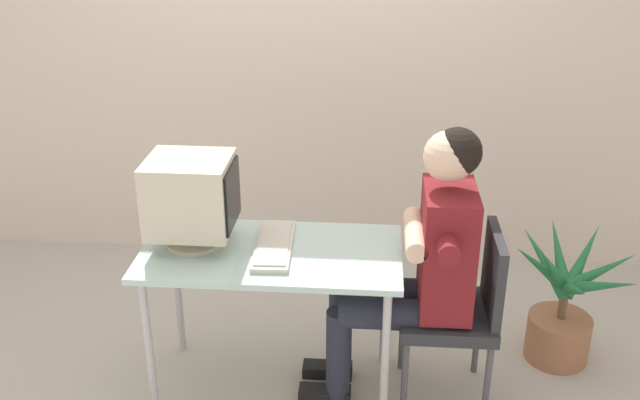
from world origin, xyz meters
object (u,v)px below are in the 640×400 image
office_chair (461,306)px  potted_plant (563,307)px  desk (272,265)px  person_seated (420,258)px  crt_monitor (191,196)px  keyboard (274,245)px

office_chair → potted_plant: (0.54, 0.33, -0.19)m
desk → office_chair: office_chair is taller
desk → potted_plant: 1.47m
desk → person_seated: bearing=-0.3°
person_seated → potted_plant: bearing=24.1°
desk → office_chair: bearing=-0.2°
desk → potted_plant: (1.39, 0.33, -0.35)m
crt_monitor → keyboard: bearing=-1.7°
desk → potted_plant: size_ratio=1.60×
person_seated → keyboard: bearing=177.7°
desk → crt_monitor: crt_monitor is taller
desk → office_chair: 0.86m
desk → crt_monitor: size_ratio=2.82×
crt_monitor → potted_plant: bearing=9.6°
desk → potted_plant: desk is taller
crt_monitor → office_chair: 1.28m
person_seated → crt_monitor: bearing=177.9°
keyboard → person_seated: (0.64, -0.03, -0.02)m
desk → person_seated: person_seated is taller
office_chair → person_seated: person_seated is taller
person_seated → potted_plant: person_seated is taller
keyboard → office_chair: office_chair is taller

